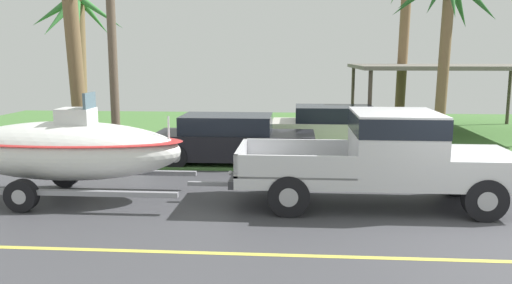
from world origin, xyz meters
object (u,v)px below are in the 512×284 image
at_px(parked_sedan_near, 339,127).
at_px(parked_sedan_far, 233,140).
at_px(boat_on_trailer, 66,150).
at_px(palm_tree_near_right, 404,2).
at_px(pickup_truck_towing, 392,154).
at_px(utility_pole, 111,20).
at_px(carport_awning, 449,68).
at_px(palm_tree_mid, 77,30).
at_px(palm_tree_far_right, 447,8).

relative_size(parked_sedan_near, parked_sedan_far, 1.01).
bearing_deg(boat_on_trailer, palm_tree_near_right, 53.35).
height_order(pickup_truck_towing, utility_pole, utility_pole).
bearing_deg(carport_awning, boat_on_trailer, -136.17).
bearing_deg(carport_awning, palm_tree_mid, -175.72).
relative_size(pickup_truck_towing, utility_pole, 0.75).
bearing_deg(pickup_truck_towing, utility_pole, 152.50).
height_order(palm_tree_mid, utility_pole, utility_pole).
bearing_deg(parked_sedan_near, boat_on_trailer, -132.73).
bearing_deg(palm_tree_mid, parked_sedan_near, -14.00).
bearing_deg(palm_tree_far_right, parked_sedan_far, -171.94).
xyz_separation_m(carport_awning, palm_tree_mid, (-14.26, -1.07, 1.42)).
height_order(parked_sedan_far, palm_tree_near_right, palm_tree_near_right).
bearing_deg(palm_tree_mid, carport_awning, 4.28).
xyz_separation_m(parked_sedan_near, carport_awning, (4.46, 3.51, 1.88)).
distance_m(boat_on_trailer, palm_tree_far_right, 10.67).
xyz_separation_m(boat_on_trailer, palm_tree_near_right, (9.32, 12.52, 4.17)).
bearing_deg(parked_sedan_near, carport_awning, 38.23).
bearing_deg(palm_tree_far_right, parked_sedan_near, 143.38).
bearing_deg(pickup_truck_towing, parked_sedan_far, 133.30).
xyz_separation_m(palm_tree_mid, utility_pole, (3.36, -5.60, -0.02)).
bearing_deg(utility_pole, parked_sedan_far, 5.42).
xyz_separation_m(boat_on_trailer, parked_sedan_far, (3.07, 3.93, -0.39)).
xyz_separation_m(palm_tree_far_right, utility_pole, (-9.15, -1.14, -0.37)).
height_order(palm_tree_near_right, palm_tree_far_right, palm_tree_near_right).
bearing_deg(boat_on_trailer, utility_pole, 92.85).
xyz_separation_m(boat_on_trailer, utility_pole, (-0.18, 3.62, 2.90)).
height_order(carport_awning, palm_tree_near_right, palm_tree_near_right).
bearing_deg(boat_on_trailer, parked_sedan_far, 51.98).
xyz_separation_m(pickup_truck_towing, parked_sedan_near, (-0.51, 6.78, -0.39)).
height_order(pickup_truck_towing, carport_awning, carport_awning).
xyz_separation_m(parked_sedan_far, palm_tree_far_right, (5.90, 0.84, 3.66)).
relative_size(pickup_truck_towing, boat_on_trailer, 0.92).
bearing_deg(parked_sedan_near, pickup_truck_towing, -85.69).
distance_m(boat_on_trailer, utility_pole, 4.64).
relative_size(palm_tree_near_right, palm_tree_mid, 1.29).
height_order(pickup_truck_towing, parked_sedan_near, pickup_truck_towing).
bearing_deg(parked_sedan_far, palm_tree_mid, 141.32).
bearing_deg(palm_tree_near_right, palm_tree_far_right, -92.54).
relative_size(parked_sedan_near, palm_tree_far_right, 0.81).
relative_size(pickup_truck_towing, parked_sedan_far, 1.29).
height_order(parked_sedan_far, utility_pole, utility_pole).
bearing_deg(pickup_truck_towing, palm_tree_far_right, 65.21).
distance_m(carport_awning, palm_tree_near_right, 3.76).
distance_m(palm_tree_far_right, utility_pole, 9.23).
distance_m(palm_tree_near_right, palm_tree_mid, 13.34).
height_order(boat_on_trailer, parked_sedan_near, boat_on_trailer).
relative_size(boat_on_trailer, parked_sedan_near, 1.38).
relative_size(boat_on_trailer, carport_awning, 0.86).
relative_size(parked_sedan_far, utility_pole, 0.58).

